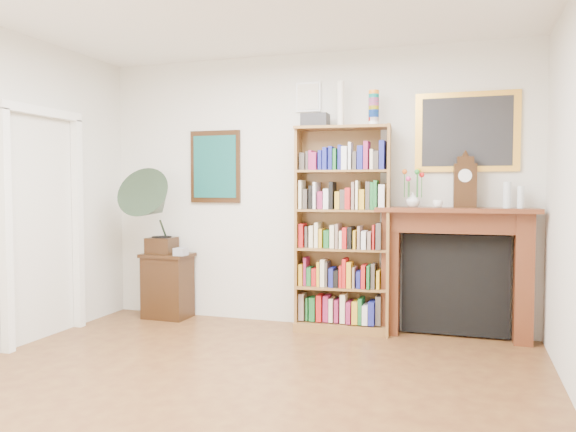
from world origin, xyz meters
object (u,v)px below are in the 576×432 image
at_px(cd_stack, 181,252).
at_px(flower_vase, 413,200).
at_px(bookshelf, 342,217).
at_px(fireplace, 455,261).
at_px(bottle_right, 521,197).
at_px(side_cabinet, 168,286).
at_px(bottle_left, 507,195).
at_px(teacup, 438,204).
at_px(mantel_clock, 465,183).
at_px(gramophone, 154,206).

distance_m(cd_stack, flower_vase, 2.46).
xyz_separation_m(bookshelf, cd_stack, (-1.71, -0.13, -0.39)).
bearing_deg(fireplace, cd_stack, -176.80).
bearing_deg(cd_stack, bottle_right, 2.91).
bearing_deg(bottle_right, fireplace, 175.46).
bearing_deg(side_cabinet, bottle_right, 2.42).
bearing_deg(bottle_left, teacup, -171.45).
distance_m(cd_stack, mantel_clock, 2.95).
bearing_deg(side_cabinet, flower_vase, 2.24).
bearing_deg(mantel_clock, gramophone, 178.13).
relative_size(gramophone, cd_stack, 7.69).
xyz_separation_m(fireplace, teacup, (-0.16, -0.12, 0.54)).
bearing_deg(gramophone, mantel_clock, 0.30).
bearing_deg(bottle_left, cd_stack, -176.80).
relative_size(gramophone, bottle_right, 4.62).
bearing_deg(flower_vase, bottle_left, 2.28).
relative_size(side_cabinet, gramophone, 0.76).
xyz_separation_m(fireplace, cd_stack, (-2.78, -0.21, 0.01)).
relative_size(side_cabinet, teacup, 7.98).
relative_size(bookshelf, bottle_left, 9.70).
height_order(gramophone, teacup, gramophone).
distance_m(mantel_clock, bottle_right, 0.50).
bearing_deg(side_cabinet, fireplace, 3.43).
bearing_deg(bottle_right, bottle_left, 174.91).
distance_m(bookshelf, fireplace, 1.14).
bearing_deg(mantel_clock, bottle_left, -4.55).
bearing_deg(mantel_clock, teacup, -165.89).
height_order(fireplace, bottle_right, bottle_right).
bearing_deg(gramophone, teacup, -1.06).
bearing_deg(side_cabinet, teacup, 1.03).
xyz_separation_m(fireplace, bottle_right, (0.56, -0.04, 0.60)).
bearing_deg(side_cabinet, mantel_clock, 2.63).
relative_size(fireplace, mantel_clock, 3.12).
distance_m(bookshelf, side_cabinet, 2.09).
bearing_deg(mantel_clock, side_cabinet, 175.59).
xyz_separation_m(side_cabinet, flower_vase, (2.61, 0.03, 0.96)).
distance_m(cd_stack, bottle_right, 3.40).
xyz_separation_m(cd_stack, flower_vase, (2.39, 0.15, 0.56)).
relative_size(bookshelf, cd_stack, 19.39).
xyz_separation_m(bookshelf, flower_vase, (0.68, 0.01, 0.18)).
xyz_separation_m(bookshelf, mantel_clock, (1.15, 0.04, 0.34)).
height_order(flower_vase, teacup, flower_vase).
height_order(cd_stack, bottle_right, bottle_right).
bearing_deg(cd_stack, bottle_left, 3.20).
bearing_deg(teacup, cd_stack, -178.04).
bearing_deg(flower_vase, cd_stack, -176.48).
bearing_deg(cd_stack, side_cabinet, 153.28).
distance_m(gramophone, flower_vase, 2.70).
xyz_separation_m(flower_vase, bottle_left, (0.84, 0.03, 0.05)).
bearing_deg(fireplace, side_cabinet, -179.28).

